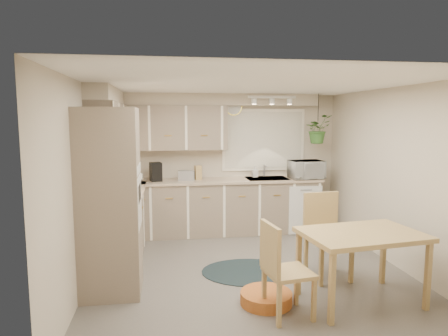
{
  "coord_description": "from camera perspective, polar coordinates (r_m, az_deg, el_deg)",
  "views": [
    {
      "loc": [
        -1.05,
        -4.89,
        1.99
      ],
      "look_at": [
        -0.24,
        0.55,
        1.3
      ],
      "focal_mm": 32.0,
      "sensor_mm": 36.0,
      "label": 1
    }
  ],
  "objects": [
    {
      "name": "floor",
      "position": [
        5.39,
        3.55,
        -14.51
      ],
      "size": [
        4.2,
        4.2,
        0.0
      ],
      "primitive_type": "plane",
      "color": "#615C56",
      "rests_on": "ground"
    },
    {
      "name": "ceiling",
      "position": [
        5.02,
        3.77,
        11.85
      ],
      "size": [
        4.2,
        4.2,
        0.0
      ],
      "primitive_type": "plane",
      "color": "white",
      "rests_on": "wall_back"
    },
    {
      "name": "wall_back",
      "position": [
        7.12,
        0.12,
        0.79
      ],
      "size": [
        4.0,
        0.04,
        2.4
      ],
      "primitive_type": "cube",
      "color": "beige",
      "rests_on": "floor"
    },
    {
      "name": "wall_front",
      "position": [
        3.09,
        11.91,
        -7.76
      ],
      "size": [
        4.0,
        0.04,
        2.4
      ],
      "primitive_type": "cube",
      "color": "beige",
      "rests_on": "floor"
    },
    {
      "name": "wall_left",
      "position": [
        5.05,
        -19.16,
        -2.22
      ],
      "size": [
        0.04,
        4.2,
        2.4
      ],
      "primitive_type": "cube",
      "color": "beige",
      "rests_on": "floor"
    },
    {
      "name": "wall_right",
      "position": [
        5.82,
        23.29,
        -1.21
      ],
      "size": [
        0.04,
        4.2,
        2.4
      ],
      "primitive_type": "cube",
      "color": "beige",
      "rests_on": "floor"
    },
    {
      "name": "base_cab_left",
      "position": [
        6.01,
        -14.48,
        -7.91
      ],
      "size": [
        0.6,
        1.85,
        0.9
      ],
      "primitive_type": "cube",
      "color": "gray",
      "rests_on": "floor"
    },
    {
      "name": "base_cab_back",
      "position": [
        6.92,
        -1.16,
        -5.69
      ],
      "size": [
        3.6,
        0.6,
        0.9
      ],
      "primitive_type": "cube",
      "color": "gray",
      "rests_on": "floor"
    },
    {
      "name": "counter_left",
      "position": [
        5.9,
        -14.52,
        -3.5
      ],
      "size": [
        0.64,
        1.89,
        0.04
      ],
      "primitive_type": "cube",
      "color": "tan",
      "rests_on": "base_cab_left"
    },
    {
      "name": "counter_back",
      "position": [
        6.82,
        -1.16,
        -1.86
      ],
      "size": [
        3.64,
        0.64,
        0.04
      ],
      "primitive_type": "cube",
      "color": "tan",
      "rests_on": "base_cab_back"
    },
    {
      "name": "oven_stack",
      "position": [
        4.66,
        -15.99,
        -4.74
      ],
      "size": [
        0.65,
        0.65,
        2.1
      ],
      "primitive_type": "cube",
      "color": "gray",
      "rests_on": "floor"
    },
    {
      "name": "wall_oven_face",
      "position": [
        4.63,
        -12.05,
        -4.7
      ],
      "size": [
        0.02,
        0.56,
        0.58
      ],
      "primitive_type": "cube",
      "color": "silver",
      "rests_on": "oven_stack"
    },
    {
      "name": "upper_cab_left",
      "position": [
        5.95,
        -15.97,
        5.31
      ],
      "size": [
        0.35,
        2.0,
        0.75
      ],
      "primitive_type": "cube",
      "color": "gray",
      "rests_on": "wall_left"
    },
    {
      "name": "upper_cab_back",
      "position": [
        6.82,
        -8.03,
        5.71
      ],
      "size": [
        2.0,
        0.35,
        0.75
      ],
      "primitive_type": "cube",
      "color": "gray",
      "rests_on": "wall_back"
    },
    {
      "name": "soffit_left",
      "position": [
        5.96,
        -16.37,
        9.87
      ],
      "size": [
        0.3,
        2.0,
        0.2
      ],
      "primitive_type": "cube",
      "color": "beige",
      "rests_on": "wall_left"
    },
    {
      "name": "soffit_back",
      "position": [
        6.91,
        -1.36,
        9.74
      ],
      "size": [
        3.6,
        0.3,
        0.2
      ],
      "primitive_type": "cube",
      "color": "beige",
      "rests_on": "wall_back"
    },
    {
      "name": "cooktop",
      "position": [
        5.33,
        -15.07,
        -4.36
      ],
      "size": [
        0.52,
        0.58,
        0.02
      ],
      "primitive_type": "cube",
      "color": "silver",
      "rests_on": "counter_left"
    },
    {
      "name": "range_hood",
      "position": [
        5.27,
        -15.44,
        0.49
      ],
      "size": [
        0.4,
        0.6,
        0.14
      ],
      "primitive_type": "cube",
      "color": "silver",
      "rests_on": "upper_cab_left"
    },
    {
      "name": "window_blinds",
      "position": [
        7.19,
        5.69,
        4.02
      ],
      "size": [
        1.4,
        0.02,
        1.0
      ],
      "primitive_type": "cube",
      "color": "silver",
      "rests_on": "wall_back"
    },
    {
      "name": "window_frame",
      "position": [
        7.2,
        5.67,
        4.03
      ],
      "size": [
        1.5,
        0.02,
        1.1
      ],
      "primitive_type": "cube",
      "color": "white",
      "rests_on": "wall_back"
    },
    {
      "name": "sink",
      "position": [
        7.01,
        6.16,
        -1.83
      ],
      "size": [
        0.7,
        0.48,
        0.1
      ],
      "primitive_type": "cube",
      "color": "#9B9DA2",
      "rests_on": "counter_back"
    },
    {
      "name": "dishwasher_front",
      "position": [
        6.98,
        11.55,
        -5.93
      ],
      "size": [
        0.58,
        0.02,
        0.83
      ],
      "primitive_type": "cube",
      "color": "silver",
      "rests_on": "base_cab_back"
    },
    {
      "name": "track_light_bar",
      "position": [
        6.69,
        6.87,
        10.03
      ],
      "size": [
        0.8,
        0.04,
        0.04
      ],
      "primitive_type": "cube",
      "color": "silver",
      "rests_on": "ceiling"
    },
    {
      "name": "wall_clock",
      "position": [
        7.07,
        1.37,
        8.7
      ],
      "size": [
        0.3,
        0.03,
        0.3
      ],
      "primitive_type": "cylinder",
      "rotation": [
        1.57,
        0.0,
        0.0
      ],
      "color": "#E5CE51",
      "rests_on": "wall_back"
    },
    {
      "name": "dining_table",
      "position": [
        4.67,
        18.92,
        -13.26
      ],
      "size": [
        1.33,
        0.98,
        0.78
      ],
      "primitive_type": "cube",
      "rotation": [
        0.0,
        0.0,
        0.13
      ],
      "color": "tan",
      "rests_on": "floor"
    },
    {
      "name": "chair_left",
      "position": [
        4.16,
        9.23,
        -14.12
      ],
      "size": [
        0.51,
        0.51,
        0.97
      ],
      "primitive_type": "cube",
      "rotation": [
        0.0,
        0.0,
        -1.43
      ],
      "color": "tan",
      "rests_on": "floor"
    },
    {
      "name": "chair_back",
      "position": [
        5.16,
        14.73,
        -9.53
      ],
      "size": [
        0.54,
        0.54,
        1.05
      ],
      "primitive_type": "cube",
      "rotation": [
        0.0,
        0.0,
        3.25
      ],
      "color": "tan",
      "rests_on": "floor"
    },
    {
      "name": "braided_rug",
      "position": [
        5.36,
        3.76,
        -14.57
      ],
      "size": [
        1.42,
        1.16,
        0.01
      ],
      "primitive_type": "ellipsoid",
      "rotation": [
        0.0,
        0.0,
        -0.18
      ],
      "color": "black",
      "rests_on": "floor"
    },
    {
      "name": "pet_bed",
      "position": [
        4.53,
        6.04,
        -17.98
      ],
      "size": [
        0.58,
        0.58,
        0.13
      ],
      "primitive_type": "cylinder",
      "rotation": [
        0.0,
        0.0,
        -0.05
      ],
      "color": "#B55D24",
      "rests_on": "floor"
    },
    {
      "name": "microwave",
      "position": [
        7.08,
        11.68,
        0.06
      ],
      "size": [
        0.6,
        0.37,
        0.38
      ],
      "primitive_type": "imported",
      "rotation": [
        0.0,
        0.0,
        0.1
      ],
      "color": "silver",
      "rests_on": "counter_back"
    },
    {
      "name": "soap_bottle",
      "position": [
        7.09,
        4.42,
        -0.97
      ],
      "size": [
        0.12,
        0.22,
        0.1
      ],
      "primitive_type": "imported",
      "rotation": [
        0.0,
        0.0,
        0.14
      ],
      "color": "silver",
      "rests_on": "counter_back"
    },
    {
      "name": "hanging_plant",
      "position": [
        7.1,
        13.23,
        4.98
      ],
      "size": [
        0.58,
        0.61,
        0.38
      ],
      "primitive_type": "imported",
      "rotation": [
        0.0,
        0.0,
        0.35
      ],
      "color": "#356629",
      "rests_on": "ceiling"
    },
    {
      "name": "coffee_maker",
      "position": [
        6.76,
        -9.73,
        -0.54
      ],
      "size": [
        0.22,
        0.25,
        0.31
      ],
      "primitive_type": "cube",
      "rotation": [
        0.0,
        0.0,
        0.24
      ],
      "color": "black",
      "rests_on": "counter_back"
    },
    {
      "name": "toaster",
      "position": [
        6.79,
        -5.4,
        -1.05
      ],
      "size": [
        0.29,
        0.18,
        0.17
      ],
      "primitive_type": "cube",
      "rotation": [
        0.0,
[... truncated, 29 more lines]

